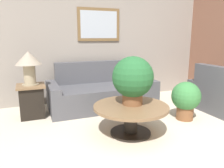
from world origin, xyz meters
TOP-DOWN VIEW (x-y plane):
  - ground_plane at (0.00, 0.00)m, footprint 20.00×20.00m
  - wall_back at (-0.00, 2.84)m, footprint 6.61×0.09m
  - couch_main at (-0.34, 2.24)m, footprint 2.07×0.96m
  - armchair at (1.72, 1.14)m, footprint 0.87×1.12m
  - coffee_table at (-0.36, 0.87)m, footprint 1.07×1.07m
  - side_table at (-1.66, 2.13)m, footprint 0.47×0.47m
  - table_lamp at (-1.66, 2.13)m, footprint 0.44×0.44m
  - potted_plant_on_table at (-0.31, 0.92)m, footprint 0.59×0.59m
  - potted_plant_floor at (0.76, 1.05)m, footprint 0.48×0.48m

SIDE VIEW (x-z plane):
  - ground_plane at x=0.00m, z-range 0.00..0.00m
  - couch_main at x=-0.34m, z-range -0.16..0.72m
  - armchair at x=1.72m, z-range -0.16..0.72m
  - side_table at x=-1.66m, z-range 0.01..0.58m
  - coffee_table at x=-0.36m, z-range 0.10..0.53m
  - potted_plant_floor at x=0.76m, z-range 0.04..0.70m
  - potted_plant_on_table at x=-0.31m, z-range 0.46..1.15m
  - table_lamp at x=-1.66m, z-range 0.68..1.25m
  - wall_back at x=0.00m, z-range 0.01..2.61m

